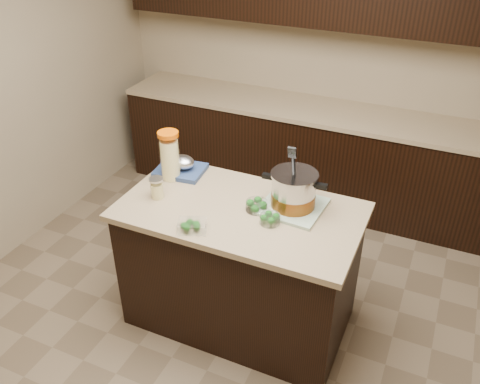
# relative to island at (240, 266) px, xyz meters

# --- Properties ---
(ground_plane) EXTENTS (4.00, 4.00, 0.00)m
(ground_plane) POSITION_rel_island_xyz_m (0.00, 0.00, -0.45)
(ground_plane) COLOR brown
(ground_plane) RESTS_ON ground
(room_shell) EXTENTS (4.04, 4.04, 2.72)m
(room_shell) POSITION_rel_island_xyz_m (0.00, 0.00, 1.26)
(room_shell) COLOR tan
(room_shell) RESTS_ON ground
(back_cabinets) EXTENTS (3.60, 0.63, 2.33)m
(back_cabinets) POSITION_rel_island_xyz_m (0.00, 1.74, 0.49)
(back_cabinets) COLOR black
(back_cabinets) RESTS_ON ground
(island) EXTENTS (1.46, 0.81, 0.90)m
(island) POSITION_rel_island_xyz_m (0.00, 0.00, 0.00)
(island) COLOR black
(island) RESTS_ON ground
(dish_towel) EXTENTS (0.38, 0.38, 0.02)m
(dish_towel) POSITION_rel_island_xyz_m (0.28, 0.14, 0.46)
(dish_towel) COLOR #5B8765
(dish_towel) RESTS_ON island
(stock_pot) EXTENTS (0.39, 0.30, 0.40)m
(stock_pot) POSITION_rel_island_xyz_m (0.28, 0.14, 0.56)
(stock_pot) COLOR #B7B7BC
(stock_pot) RESTS_ON dish_towel
(lemonade_pitcher) EXTENTS (0.17, 0.17, 0.33)m
(lemonade_pitcher) POSITION_rel_island_xyz_m (-0.57, 0.15, 0.60)
(lemonade_pitcher) COLOR #EDDE90
(lemonade_pitcher) RESTS_ON island
(mason_jar) EXTENTS (0.09, 0.09, 0.14)m
(mason_jar) POSITION_rel_island_xyz_m (-0.52, -0.09, 0.51)
(mason_jar) COLOR #EDDE90
(mason_jar) RESTS_ON island
(broccoli_tub_left) EXTENTS (0.14, 0.14, 0.06)m
(broccoli_tub_left) POSITION_rel_island_xyz_m (0.09, 0.03, 0.48)
(broccoli_tub_left) COLOR silver
(broccoli_tub_left) RESTS_ON island
(broccoli_tub_right) EXTENTS (0.15, 0.15, 0.06)m
(broccoli_tub_right) POSITION_rel_island_xyz_m (0.22, -0.06, 0.47)
(broccoli_tub_right) COLOR silver
(broccoli_tub_right) RESTS_ON island
(broccoli_tub_rect) EXTENTS (0.19, 0.17, 0.06)m
(broccoli_tub_rect) POSITION_rel_island_xyz_m (-0.16, -0.31, 0.47)
(broccoli_tub_rect) COLOR silver
(broccoli_tub_rect) RESTS_ON island
(blue_tray) EXTENTS (0.34, 0.28, 0.12)m
(blue_tray) POSITION_rel_island_xyz_m (-0.54, 0.24, 0.49)
(blue_tray) COLOR navy
(blue_tray) RESTS_ON island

